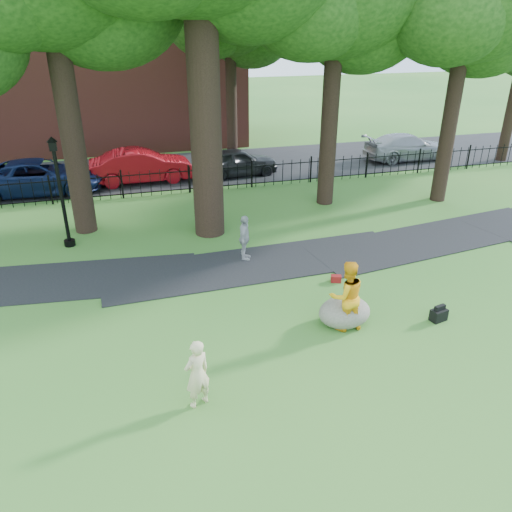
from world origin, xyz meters
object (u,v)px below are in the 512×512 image
object	(u,v)px
boulder	(345,310)
man	(347,296)
woman	(197,374)
red_sedan	(142,166)
lamppost	(61,195)

from	to	relation	value
boulder	man	bearing A→B (deg)	-112.77
woman	boulder	distance (m)	4.69
man	red_sedan	world-z (taller)	man
man	lamppost	xyz separation A→B (m)	(-7.19, 7.45, 0.94)
boulder	lamppost	xyz separation A→B (m)	(-7.27, 7.27, 1.49)
red_sedan	man	bearing A→B (deg)	-166.15
man	red_sedan	bearing A→B (deg)	-73.63
lamppost	man	bearing A→B (deg)	-48.67
lamppost	woman	bearing A→B (deg)	-74.44
woman	lamppost	size ratio (longest dim) A/B	0.41
woman	red_sedan	xyz separation A→B (m)	(0.01, 16.37, 0.02)
boulder	lamppost	distance (m)	10.39
red_sedan	lamppost	bearing A→B (deg)	154.66
woman	red_sedan	size ratio (longest dim) A/B	0.32
boulder	red_sedan	bearing A→B (deg)	106.31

